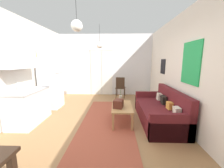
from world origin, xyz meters
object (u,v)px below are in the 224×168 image
coffee_table (122,108)px  handbag (118,103)px  bamboo_vase (121,100)px  accent_chair (120,86)px  couch (161,111)px  refrigerator (51,83)px  pendant_lamp_near (77,26)px  pendant_lamp_far (100,45)px

coffee_table → handbag: 0.23m
coffee_table → handbag: bearing=-125.2°
bamboo_vase → accent_chair: size_ratio=0.49×
couch → coffee_table: size_ratio=1.99×
handbag → coffee_table: bearing=54.8°
bamboo_vase → handbag: size_ratio=1.36×
couch → refrigerator: refrigerator is taller
bamboo_vase → pendant_lamp_near: size_ratio=0.69×
accent_chair → bamboo_vase: bearing=95.6°
couch → handbag: bearing=-169.5°
refrigerator → accent_chair: (2.44, 1.34, -0.37)m
couch → coffee_table: bearing=-175.8°
refrigerator → pendant_lamp_far: bearing=7.8°
pendant_lamp_near → bamboo_vase: bearing=43.4°
accent_chair → refrigerator: bearing=35.9°
couch → refrigerator: 3.65m
bamboo_vase → accent_chair: 2.26m
couch → pendant_lamp_far: 2.87m
refrigerator → accent_chair: 2.80m
couch → pendant_lamp_far: (-1.78, 1.23, 1.87)m
pendant_lamp_far → accent_chair: bearing=55.4°
handbag → refrigerator: (-2.31, 1.21, 0.31)m
pendant_lamp_near → pendant_lamp_far: size_ratio=0.82×
handbag → pendant_lamp_near: bearing=-146.6°
handbag → pendant_lamp_far: pendant_lamp_far is taller
coffee_table → pendant_lamp_far: pendant_lamp_far is taller
couch → accent_chair: (-1.02, 2.34, 0.23)m
handbag → accent_chair: 2.56m
coffee_table → handbag: size_ratio=3.03×
couch → handbag: size_ratio=6.03×
coffee_table → refrigerator: (-2.40, 1.08, 0.48)m
refrigerator → accent_chair: bearing=28.7°
couch → accent_chair: size_ratio=2.17×
bamboo_vase → pendant_lamp_near: pendant_lamp_near is taller
coffee_table → refrigerator: bearing=155.8°
bamboo_vase → pendant_lamp_near: bearing=-136.6°
pendant_lamp_near → couch: bearing=21.0°
accent_chair → pendant_lamp_far: (-0.76, -1.11, 1.65)m
couch → pendant_lamp_near: size_ratio=3.07×
couch → accent_chair: accent_chair is taller
bamboo_vase → handbag: 0.30m
accent_chair → pendant_lamp_far: size_ratio=1.16×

